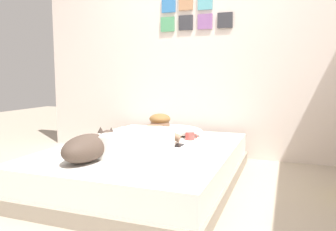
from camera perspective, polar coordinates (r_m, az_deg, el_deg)
name	(u,v)px	position (r m, az deg, el deg)	size (l,w,h in m)	color
ground_plane	(142,197)	(2.63, -4.46, -14.00)	(12.00, 12.00, 0.00)	tan
back_wall	(197,49)	(3.93, 4.98, 11.43)	(4.00, 0.12, 2.50)	silver
bed	(146,164)	(2.96, -3.89, -8.48)	(1.54, 2.03, 0.31)	gray
pillow	(178,130)	(3.46, 1.79, -2.60)	(0.52, 0.32, 0.11)	white
person_lying	(144,137)	(2.80, -4.13, -3.82)	(0.43, 0.92, 0.27)	white
dog	(89,147)	(2.51, -13.53, -5.29)	(0.26, 0.57, 0.21)	#4C3D33
coffee_cup	(190,136)	(3.24, 3.86, -3.57)	(0.12, 0.09, 0.07)	#D84C47
cell_phone	(179,145)	(2.96, 1.85, -5.20)	(0.07, 0.14, 0.01)	black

